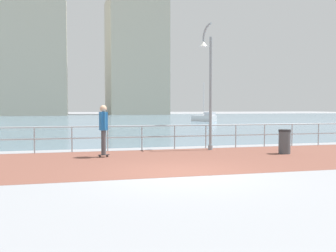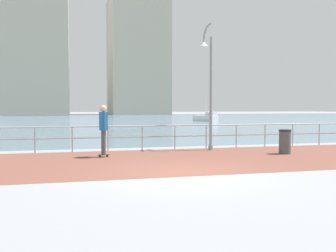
{
  "view_description": "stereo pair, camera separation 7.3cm",
  "coord_description": "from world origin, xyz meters",
  "px_view_note": "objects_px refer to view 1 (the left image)",
  "views": [
    {
      "loc": [
        -2.84,
        -9.63,
        1.75
      ],
      "look_at": [
        0.53,
        3.38,
        1.1
      ],
      "focal_mm": 40.27,
      "sensor_mm": 36.0,
      "label": 1
    },
    {
      "loc": [
        -2.77,
        -9.65,
        1.75
      ],
      "look_at": [
        0.53,
        3.38,
        1.1
      ],
      "focal_mm": 40.27,
      "sensor_mm": 36.0,
      "label": 2
    }
  ],
  "objects_px": {
    "skateboarder": "(103,126)",
    "sailboat_red": "(204,118)",
    "trash_bin": "(285,141)",
    "lamppost": "(208,80)"
  },
  "relations": [
    {
      "from": "skateboarder",
      "to": "sailboat_red",
      "type": "distance_m",
      "value": 36.31
    },
    {
      "from": "lamppost",
      "to": "trash_bin",
      "type": "height_order",
      "value": "lamppost"
    },
    {
      "from": "trash_bin",
      "to": "sailboat_red",
      "type": "xyz_separation_m",
      "value": [
        8.98,
        33.45,
        0.01
      ]
    },
    {
      "from": "lamppost",
      "to": "skateboarder",
      "type": "bearing_deg",
      "value": -162.77
    },
    {
      "from": "skateboarder",
      "to": "sailboat_red",
      "type": "xyz_separation_m",
      "value": [
        15.74,
        32.71,
        -0.64
      ]
    },
    {
      "from": "trash_bin",
      "to": "skateboarder",
      "type": "bearing_deg",
      "value": 173.81
    },
    {
      "from": "skateboarder",
      "to": "sailboat_red",
      "type": "bearing_deg",
      "value": 64.31
    },
    {
      "from": "trash_bin",
      "to": "sailboat_red",
      "type": "distance_m",
      "value": 34.63
    },
    {
      "from": "sailboat_red",
      "to": "lamppost",
      "type": "bearing_deg",
      "value": -109.79
    },
    {
      "from": "skateboarder",
      "to": "sailboat_red",
      "type": "height_order",
      "value": "sailboat_red"
    }
  ]
}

